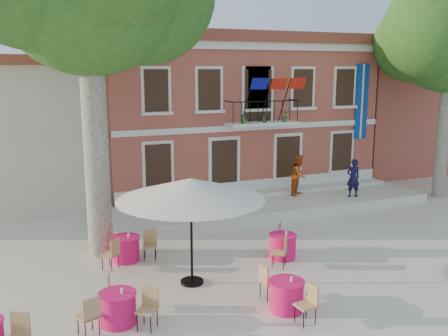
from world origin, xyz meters
TOP-DOWN VIEW (x-y plane):
  - ground at (0.00, 0.00)m, footprint 90.00×90.00m
  - main_building at (2.00, 9.99)m, footprint 13.50×9.59m
  - neighbor_east at (14.00, 11.00)m, footprint 9.40×9.40m
  - terrace at (2.00, 4.40)m, footprint 14.00×3.40m
  - patio_umbrella at (-3.74, -1.61)m, footprint 4.03×4.03m
  - pedestrian_navy at (5.56, 3.62)m, footprint 0.67×0.49m
  - pedestrian_orange at (3.54, 4.86)m, footprint 1.13×1.09m
  - cafe_table_0 at (-6.07, -3.09)m, footprint 1.84×1.76m
  - cafe_table_1 at (-2.11, -4.02)m, footprint 0.90×1.95m
  - cafe_table_3 at (-5.10, 0.75)m, footprint 1.83×1.78m
  - cafe_table_4 at (-0.50, -0.93)m, footprint 1.50×1.78m

SIDE VIEW (x-z plane):
  - ground at x=0.00m, z-range 0.00..0.00m
  - terrace at x=2.00m, z-range 0.00..0.30m
  - cafe_table_1 at x=-2.11m, z-range -0.05..0.90m
  - cafe_table_4 at x=-0.50m, z-range -0.05..0.90m
  - cafe_table_0 at x=-6.07m, z-range -0.05..0.90m
  - cafe_table_3 at x=-5.10m, z-range -0.05..0.90m
  - pedestrian_navy at x=5.56m, z-range 0.30..2.00m
  - pedestrian_orange at x=3.54m, z-range 0.30..2.13m
  - patio_umbrella at x=-3.74m, z-range 1.19..4.19m
  - neighbor_east at x=14.00m, z-range 0.02..6.42m
  - main_building at x=2.00m, z-range 0.03..7.53m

